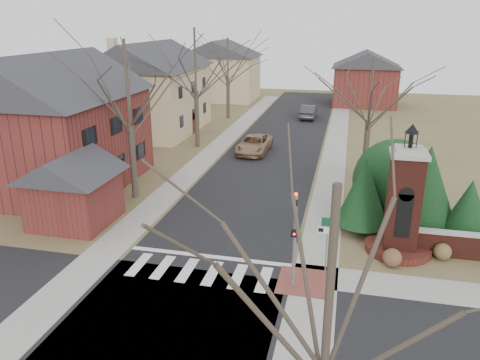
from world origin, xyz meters
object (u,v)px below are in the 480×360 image
(brick_gate_monument, at_px, (402,211))
(pickup_truck, at_px, (254,144))
(sign_post, at_px, (327,235))
(traffic_signal_pole, at_px, (295,232))
(distant_car, at_px, (309,112))

(brick_gate_monument, distance_m, pickup_truck, 19.38)
(sign_post, bearing_deg, pickup_truck, 110.57)
(sign_post, relative_size, brick_gate_monument, 0.42)
(sign_post, height_order, brick_gate_monument, brick_gate_monument)
(traffic_signal_pole, distance_m, sign_post, 2.02)
(brick_gate_monument, height_order, pickup_truck, brick_gate_monument)
(sign_post, xyz_separation_m, brick_gate_monument, (3.41, 3.01, 0.22))
(brick_gate_monument, xyz_separation_m, pickup_truck, (-10.60, 16.16, -1.42))
(sign_post, xyz_separation_m, distant_car, (-3.99, 35.03, -1.17))
(brick_gate_monument, relative_size, pickup_truck, 1.22)
(brick_gate_monument, height_order, distant_car, brick_gate_monument)
(pickup_truck, bearing_deg, sign_post, -67.62)
(traffic_signal_pole, relative_size, sign_post, 1.64)
(distant_car, bearing_deg, sign_post, 97.25)
(brick_gate_monument, xyz_separation_m, distant_car, (-7.40, 32.03, -1.39))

